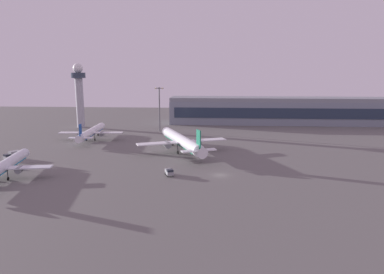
% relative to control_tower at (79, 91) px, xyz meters
% --- Properties ---
extents(ground_plane, '(416.00, 416.00, 0.00)m').
position_rel_control_tower_xyz_m(ground_plane, '(80.63, -91.47, -21.36)').
color(ground_plane, '#605E5B').
extents(terminal_building, '(154.77, 22.40, 16.40)m').
position_rel_control_tower_xyz_m(terminal_building, '(127.94, 23.40, -13.27)').
color(terminal_building, gray).
rests_on(terminal_building, ground).
extents(control_tower, '(8.00, 8.00, 36.90)m').
position_rel_control_tower_xyz_m(control_tower, '(0.00, 0.00, 0.00)').
color(control_tower, '#A8A8B2').
rests_on(control_tower, ground).
extents(airplane_mid_apron, '(29.19, 37.32, 9.61)m').
position_rel_control_tower_xyz_m(airplane_mid_apron, '(14.74, -100.01, -17.73)').
color(airplane_mid_apron, silver).
rests_on(airplane_mid_apron, ground).
extents(airplane_taxiway_distant, '(35.56, 45.04, 12.17)m').
position_rel_control_tower_xyz_m(airplane_taxiway_distant, '(65.48, -60.56, -16.76)').
color(airplane_taxiway_distant, white).
rests_on(airplane_taxiway_distant, ground).
extents(airplane_near_gate, '(30.27, 38.87, 9.97)m').
position_rel_control_tower_xyz_m(airplane_near_gate, '(19.79, -37.71, -17.59)').
color(airplane_near_gate, white).
rests_on(airplane_near_gate, ground).
extents(cargo_loader, '(3.33, 4.57, 2.25)m').
position_rel_control_tower_xyz_m(cargo_loader, '(64.63, -93.07, -20.18)').
color(cargo_loader, gray).
rests_on(cargo_loader, ground).
extents(catering_truck, '(5.02, 6.03, 3.05)m').
position_rel_control_tower_xyz_m(catering_truck, '(3.67, -76.68, -19.78)').
color(catering_truck, gray).
rests_on(catering_truck, ground).
extents(apron_light_west, '(4.80, 0.90, 23.97)m').
position_rel_control_tower_xyz_m(apron_light_west, '(48.26, -10.37, -7.56)').
color(apron_light_west, slate).
rests_on(apron_light_west, ground).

